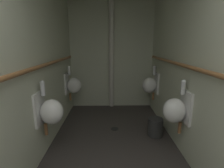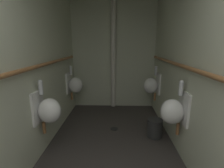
% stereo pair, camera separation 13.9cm
% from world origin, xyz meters
% --- Properties ---
extents(floor, '(2.08, 3.95, 0.08)m').
position_xyz_m(floor, '(0.00, 1.92, -0.04)').
color(floor, '#383330').
rests_on(floor, ground).
extents(wall_left, '(0.06, 3.95, 2.58)m').
position_xyz_m(wall_left, '(-1.01, 1.92, 1.29)').
color(wall_left, beige).
rests_on(wall_left, ground).
extents(wall_right, '(0.06, 3.95, 2.58)m').
position_xyz_m(wall_right, '(1.01, 1.92, 1.29)').
color(wall_right, beige).
rests_on(wall_right, ground).
extents(wall_back, '(2.08, 0.06, 2.58)m').
position_xyz_m(wall_back, '(0.00, 3.86, 1.29)').
color(wall_back, beige).
rests_on(wall_back, ground).
extents(urinal_left_mid, '(0.32, 0.30, 0.76)m').
position_xyz_m(urinal_left_mid, '(-0.83, 1.88, 0.68)').
color(urinal_left_mid, white).
extents(urinal_left_far, '(0.32, 0.30, 0.76)m').
position_xyz_m(urinal_left_far, '(-0.83, 3.30, 0.68)').
color(urinal_left_far, white).
extents(urinal_right_mid, '(0.32, 0.30, 0.76)m').
position_xyz_m(urinal_right_mid, '(0.83, 1.90, 0.68)').
color(urinal_right_mid, white).
extents(urinal_right_far, '(0.32, 0.30, 0.76)m').
position_xyz_m(urinal_right_far, '(0.83, 3.30, 0.68)').
color(urinal_right_far, white).
extents(supply_pipe_left, '(0.06, 3.23, 0.06)m').
position_xyz_m(supply_pipe_left, '(-0.92, 1.92, 1.26)').
color(supply_pipe_left, '#936038').
extents(supply_pipe_right, '(0.06, 3.17, 0.06)m').
position_xyz_m(supply_pipe_right, '(0.92, 1.95, 1.26)').
color(supply_pipe_right, '#936038').
extents(standpipe_back_wall, '(0.11, 0.11, 2.53)m').
position_xyz_m(standpipe_back_wall, '(-0.01, 3.75, 1.29)').
color(standpipe_back_wall, beige).
rests_on(standpipe_back_wall, ground).
extents(floor_drain, '(0.14, 0.14, 0.01)m').
position_xyz_m(floor_drain, '(0.04, 2.63, 0.00)').
color(floor_drain, black).
rests_on(floor_drain, ground).
extents(waste_bin, '(0.25, 0.25, 0.31)m').
position_xyz_m(waste_bin, '(0.73, 2.40, 0.16)').
color(waste_bin, '#2D2D2D').
rests_on(waste_bin, ground).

